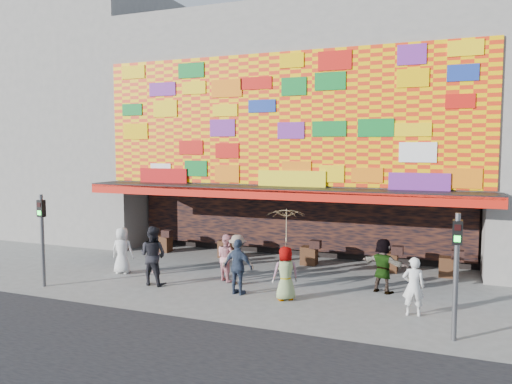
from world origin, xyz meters
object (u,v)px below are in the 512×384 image
at_px(ped_f, 383,265).
at_px(ped_h, 413,286).
at_px(signal_right, 456,262).
at_px(ped_b, 155,253).
at_px(ped_a, 122,250).
at_px(ped_e, 238,267).
at_px(ped_i, 227,257).
at_px(ped_d, 238,260).
at_px(ped_g, 285,273).
at_px(ped_c, 153,255).
at_px(parasol, 286,226).
at_px(signal_left, 42,230).

distance_m(ped_f, ped_h, 2.17).
height_order(signal_right, ped_b, signal_right).
relative_size(ped_a, ped_h, 1.04).
bearing_deg(ped_e, ped_a, 0.66).
distance_m(ped_b, ped_i, 2.80).
relative_size(ped_d, ped_g, 1.03).
distance_m(signal_right, ped_e, 6.43).
xyz_separation_m(ped_g, ped_i, (-2.52, 1.34, -0.01)).
bearing_deg(ped_d, ped_h, 159.44).
bearing_deg(ped_c, parasol, -179.24).
bearing_deg(ped_b, ped_g, -163.31).
bearing_deg(ped_b, ped_c, 150.77).
relative_size(ped_h, parasol, 0.80).
height_order(ped_d, ped_i, ped_d).
height_order(signal_left, ped_b, signal_left).
xyz_separation_m(ped_a, ped_d, (4.41, 0.22, -0.01)).
relative_size(ped_h, ped_i, 1.00).
distance_m(ped_d, ped_f, 4.65).
bearing_deg(signal_right, ped_b, 164.56).
relative_size(ped_g, ped_i, 1.01).
distance_m(signal_right, ped_h, 2.08).
relative_size(signal_left, ped_b, 1.99).
height_order(ped_e, ped_f, ped_e).
height_order(ped_e, parasol, parasol).
height_order(ped_c, ped_g, ped_c).
bearing_deg(ped_c, ped_i, -145.91).
bearing_deg(ped_g, signal_right, 126.08).
bearing_deg(ped_i, ped_a, 39.81).
xyz_separation_m(ped_b, parasol, (5.32, -1.25, 1.46)).
relative_size(ped_b, ped_i, 0.95).
bearing_deg(ped_f, ped_h, 140.48).
height_order(ped_c, ped_f, ped_c).
xyz_separation_m(ped_b, ped_h, (8.94, -1.29, 0.04)).
bearing_deg(ped_g, ped_h, 143.47).
relative_size(ped_g, parasol, 0.81).
distance_m(signal_right, ped_c, 9.37).
xyz_separation_m(ped_b, ped_i, (2.80, 0.09, 0.04)).
xyz_separation_m(signal_left, ped_a, (1.35, 2.34, -1.03)).
distance_m(ped_d, ped_h, 5.72).
bearing_deg(ped_g, signal_left, -25.06).
bearing_deg(ped_b, ped_i, -148.21).
xyz_separation_m(signal_left, ped_e, (6.24, 1.52, -1.00)).
xyz_separation_m(signal_right, ped_g, (-4.64, 1.50, -1.06)).
height_order(ped_a, ped_f, ped_f).
bearing_deg(signal_right, parasol, 162.08).
bearing_deg(signal_left, ped_g, 10.94).
bearing_deg(signal_left, ped_e, 13.69).
bearing_deg(ped_b, signal_right, -165.52).
bearing_deg(ped_d, ped_g, 142.65).
height_order(signal_right, ped_a, signal_right).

